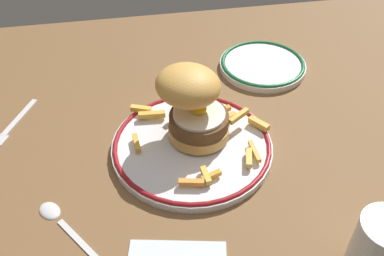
{
  "coord_description": "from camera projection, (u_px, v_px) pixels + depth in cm",
  "views": [
    {
      "loc": [
        -10.37,
        -46.66,
        49.2
      ],
      "look_at": [
        -1.41,
        2.6,
        4.6
      ],
      "focal_mm": 40.78,
      "sensor_mm": 36.0,
      "label": 1
    }
  ],
  "objects": [
    {
      "name": "ground_plane",
      "position": [
        204.0,
        168.0,
        0.7
      ],
      "size": [
        126.3,
        99.04,
        4.0
      ],
      "primitive_type": "cube",
      "color": "brown"
    },
    {
      "name": "dinner_plate",
      "position": [
        192.0,
        146.0,
        0.7
      ],
      "size": [
        25.65,
        25.65,
        1.6
      ],
      "color": "silver",
      "rests_on": "ground_plane"
    },
    {
      "name": "burger",
      "position": [
        192.0,
        102.0,
        0.67
      ],
      "size": [
        13.6,
        13.36,
        12.03
      ],
      "color": "#CE964A",
      "rests_on": "dinner_plate"
    },
    {
      "name": "fries_pile",
      "position": [
        204.0,
        130.0,
        0.7
      ],
      "size": [
        22.27,
        19.72,
        2.85
      ],
      "color": "gold",
      "rests_on": "dinner_plate"
    },
    {
      "name": "water_glass",
      "position": [
        378.0,
        250.0,
        0.52
      ],
      "size": [
        6.62,
        6.62,
        8.88
      ],
      "color": "silver",
      "rests_on": "ground_plane"
    },
    {
      "name": "side_plate",
      "position": [
        263.0,
        65.0,
        0.87
      ],
      "size": [
        17.1,
        17.1,
        1.6
      ],
      "color": "white",
      "rests_on": "ground_plane"
    },
    {
      "name": "fork",
      "position": [
        11.0,
        126.0,
        0.74
      ],
      "size": [
        7.6,
        13.53,
        0.36
      ],
      "color": "silver",
      "rests_on": "ground_plane"
    },
    {
      "name": "spoon",
      "position": [
        55.0,
        216.0,
        0.6
      ],
      "size": [
        9.14,
        11.79,
        0.9
      ],
      "color": "silver",
      "rests_on": "ground_plane"
    }
  ]
}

